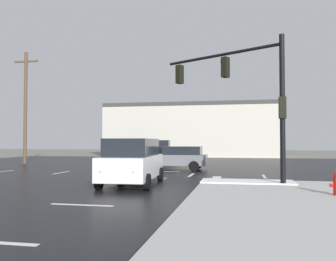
% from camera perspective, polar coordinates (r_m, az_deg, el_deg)
% --- Properties ---
extents(ground_plane, '(120.00, 120.00, 0.00)m').
position_cam_1_polar(ground_plane, '(20.58, -1.80, -7.16)').
color(ground_plane, slate).
extents(road_asphalt, '(44.00, 44.00, 0.02)m').
position_cam_1_polar(road_asphalt, '(20.58, -1.80, -7.13)').
color(road_asphalt, black).
rests_on(road_asphalt, ground_plane).
extents(snow_strip_curbside, '(4.00, 1.60, 0.06)m').
position_cam_1_polar(snow_strip_curbside, '(16.06, 12.65, -8.03)').
color(snow_strip_curbside, white).
rests_on(snow_strip_curbside, sidewalk_corner).
extents(lane_markings, '(36.15, 36.15, 0.01)m').
position_cam_1_polar(lane_markings, '(18.99, 0.83, -7.54)').
color(lane_markings, silver).
rests_on(lane_markings, road_asphalt).
extents(traffic_signal_mast, '(5.49, 3.19, 6.30)m').
position_cam_1_polar(traffic_signal_mast, '(16.35, 12.44, 6.83)').
color(traffic_signal_mast, black).
rests_on(traffic_signal_mast, sidewalk_corner).
extents(strip_building_background, '(22.03, 8.00, 6.79)m').
position_cam_1_polar(strip_building_background, '(46.63, 3.98, 0.03)').
color(strip_building_background, beige).
rests_on(strip_building_background, ground_plane).
extents(sedan_grey, '(4.54, 2.02, 1.58)m').
position_cam_1_polar(sedan_grey, '(23.69, 1.21, -4.38)').
color(sedan_grey, slate).
rests_on(sedan_grey, road_asphalt).
extents(suv_white, '(2.41, 4.93, 2.03)m').
position_cam_1_polar(suv_white, '(15.64, -5.75, -4.85)').
color(suv_white, white).
rests_on(suv_white, road_asphalt).
extents(suv_black, '(4.97, 2.53, 2.03)m').
position_cam_1_polar(suv_black, '(34.93, -2.51, -3.15)').
color(suv_black, black).
rests_on(suv_black, road_asphalt).
extents(utility_pole_far, '(2.20, 0.28, 9.64)m').
position_cam_1_polar(utility_pole_far, '(32.82, -22.02, 3.79)').
color(utility_pole_far, brown).
rests_on(utility_pole_far, ground_plane).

